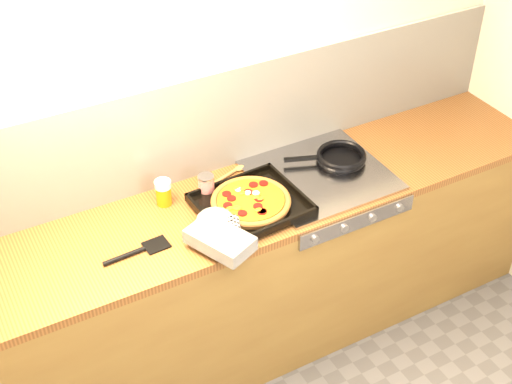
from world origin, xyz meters
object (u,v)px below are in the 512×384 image
tomato_can (206,186)px  juice_glass (163,192)px  pizza_on_tray (241,211)px  frying_pan (340,157)px

tomato_can → juice_glass: bearing=169.8°
pizza_on_tray → juice_glass: 0.36m
tomato_can → juice_glass: size_ratio=0.86×
frying_pan → juice_glass: (-0.85, 0.12, 0.03)m
frying_pan → juice_glass: bearing=172.2°
pizza_on_tray → frying_pan: size_ratio=1.43×
frying_pan → tomato_can: 0.67m
frying_pan → juice_glass: juice_glass is taller
juice_glass → pizza_on_tray: bearing=-47.0°
frying_pan → juice_glass: size_ratio=3.43×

